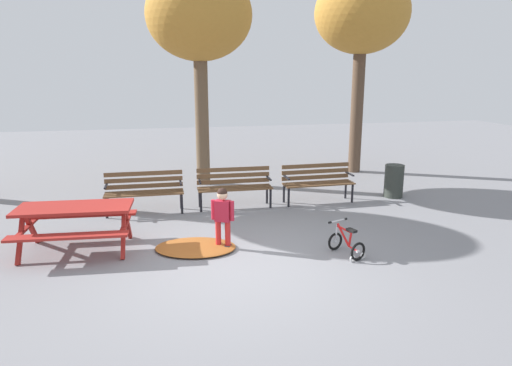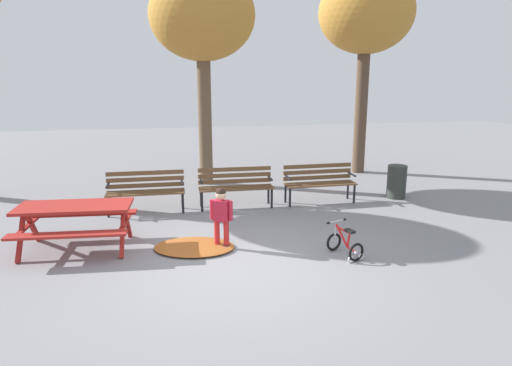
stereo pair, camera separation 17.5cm
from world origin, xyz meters
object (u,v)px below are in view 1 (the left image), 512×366
Objects in this scene: picnic_table at (75,216)px; park_bench_left at (234,184)px; park_bench_right at (317,180)px; child_standing at (223,213)px; trash_bin at (394,181)px; kids_bicycle at (347,243)px; park_bench_far_left at (144,189)px.

picnic_table is 1.18× the size of park_bench_left.
child_standing is (-2.49, -2.35, 0.10)m from park_bench_right.
trash_bin is (4.39, 2.36, -0.23)m from child_standing.
trash_bin is at bearing 28.28° from child_standing.
park_bench_far_left is at bearing 136.29° from kids_bicycle.
park_bench_right is 1.55× the size of child_standing.
park_bench_left is 1.00× the size of park_bench_right.
picnic_table is 3.00× the size of kids_bicycle.
park_bench_left is at bearing 112.92° from kids_bicycle.
trash_bin is at bearing 16.21° from picnic_table.
trash_bin is (5.70, 0.02, -0.13)m from park_bench_far_left.
child_standing reaches higher than park_bench_left.
trash_bin reaches higher than picnic_table.
kids_bicycle is at bearing -43.71° from park_bench_far_left.
park_bench_far_left reaches higher than kids_bicycle.
park_bench_right reaches higher than trash_bin.
park_bench_far_left is at bearing -179.79° from trash_bin.
picnic_table is 1.82× the size of child_standing.
kids_bicycle is at bearing -128.99° from trash_bin.
kids_bicycle is at bearing -20.88° from child_standing.
child_standing reaches higher than kids_bicycle.
picnic_table is at bearing 165.24° from kids_bicycle.
park_bench_right is at bearing -0.01° from park_bench_left.
park_bench_far_left is 1.00× the size of park_bench_right.
park_bench_right reaches higher than picnic_table.
park_bench_left is 2.43m from child_standing.
park_bench_far_left is (1.05, 1.94, -0.08)m from picnic_table.
park_bench_right is (4.85, 1.96, -0.08)m from picnic_table.
child_standing is (2.36, -0.40, 0.02)m from picnic_table.
kids_bicycle is 0.82× the size of trash_bin.
park_bench_left is 3.80m from trash_bin.
child_standing reaches higher than picnic_table.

